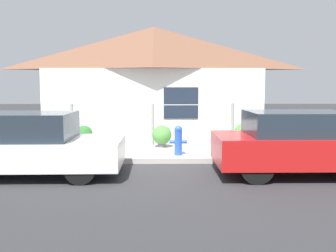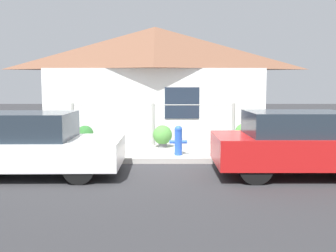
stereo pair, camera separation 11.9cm
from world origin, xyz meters
The scene contains 10 objects.
ground_plane centered at (0.00, 0.00, 0.00)m, with size 60.00×60.00×0.00m, color #2D2D30.
sidewalk centered at (0.00, 1.14, 0.07)m, with size 24.00×2.27×0.13m.
house centered at (0.00, 3.97, 3.02)m, with size 7.54×2.23×3.90m.
fence centered at (0.00, 2.12, 0.82)m, with size 4.90×0.10×1.25m.
car_left centered at (-2.55, -1.16, 0.67)m, with size 3.94×1.76×1.34m.
car_right centered at (3.26, -1.16, 0.69)m, with size 3.71×1.71×1.36m.
fire_hydrant centered at (0.71, 0.46, 0.53)m, with size 0.45×0.20×0.76m.
potted_plant_near_hydrant centered at (0.29, 1.68, 0.48)m, with size 0.55×0.55×0.64m.
potted_plant_by_fence centered at (-2.01, 2.00, 0.47)m, with size 0.50×0.50×0.60m.
potted_plant_corner centered at (2.64, 1.59, 0.54)m, with size 0.58×0.58×0.71m.
Camera 1 is at (0.33, -8.98, 1.91)m, focal length 40.00 mm.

